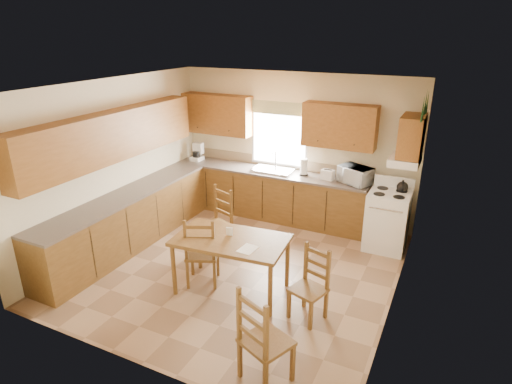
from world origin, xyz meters
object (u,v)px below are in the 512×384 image
at_px(dining_table, 231,265).
at_px(microwave, 355,175).
at_px(chair_near_right, 266,336).
at_px(stove, 387,221).
at_px(chair_near_left, 202,250).
at_px(chair_far_left, 215,222).
at_px(chair_far_right, 308,285).

bearing_deg(dining_table, microwave, 62.67).
bearing_deg(chair_near_right, stove, -76.39).
distance_m(chair_near_left, chair_near_right, 2.01).
xyz_separation_m(microwave, chair_far_left, (-1.80, -1.66, -0.54)).
bearing_deg(chair_far_right, chair_near_right, -74.75).
xyz_separation_m(dining_table, chair_near_right, (1.10, -1.26, 0.14)).
distance_m(microwave, dining_table, 2.80).
xyz_separation_m(chair_near_left, chair_near_right, (1.56, -1.27, 0.02)).
xyz_separation_m(microwave, dining_table, (-1.03, -2.52, -0.67)).
xyz_separation_m(stove, microwave, (-0.65, 0.32, 0.59)).
height_order(chair_near_right, chair_far_right, chair_near_right).
height_order(chair_near_left, chair_near_right, chair_near_right).
xyz_separation_m(stove, dining_table, (-1.68, -2.20, -0.08)).
distance_m(stove, chair_far_right, 2.38).
distance_m(dining_table, chair_far_left, 1.15).
bearing_deg(chair_near_right, chair_far_right, -69.17).
bearing_deg(microwave, chair_far_right, -63.63).
distance_m(chair_near_left, chair_far_left, 0.90).
bearing_deg(chair_near_right, chair_far_left, -25.41).
bearing_deg(dining_table, chair_near_left, 174.48).
bearing_deg(stove, chair_near_left, -134.64).
bearing_deg(stove, chair_far_right, -103.27).
relative_size(microwave, chair_far_left, 0.47).
xyz_separation_m(microwave, chair_near_right, (0.07, -3.78, -0.53)).
bearing_deg(chair_far_left, stove, 48.05).
relative_size(microwave, dining_table, 0.33).
height_order(chair_near_left, chair_far_right, chair_near_left).
bearing_deg(chair_near_left, stove, -157.72).
bearing_deg(dining_table, chair_far_left, 126.87).
xyz_separation_m(chair_far_left, chair_far_right, (1.91, -0.98, -0.06)).
height_order(stove, dining_table, stove).
bearing_deg(chair_far_left, microwave, 62.10).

